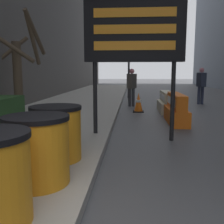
% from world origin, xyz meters
% --- Properties ---
extents(bare_tree, '(1.70, 1.80, 3.51)m').
position_xyz_m(bare_tree, '(-3.49, 7.45, 1.88)').
color(bare_tree, '#4C3D2D').
rests_on(bare_tree, sidewalk_left).
extents(barrel_drum_middle, '(0.86, 0.86, 0.91)m').
position_xyz_m(barrel_drum_middle, '(-0.69, 1.44, 0.60)').
color(barrel_drum_middle, orange).
rests_on(barrel_drum_middle, sidewalk_left).
extents(barrel_drum_back, '(0.86, 0.86, 0.91)m').
position_xyz_m(barrel_drum_back, '(-0.72, 2.41, 0.60)').
color(barrel_drum_back, orange).
rests_on(barrel_drum_back, sidewalk_left).
extents(message_board, '(2.39, 0.36, 3.36)m').
position_xyz_m(message_board, '(0.57, 4.35, 2.55)').
color(message_board, black).
rests_on(message_board, ground_plane).
extents(jersey_barrier_orange_far, '(0.54, 1.96, 0.93)m').
position_xyz_m(jersey_barrier_orange_far, '(1.95, 6.59, 0.41)').
color(jersey_barrier_orange_far, orange).
rests_on(jersey_barrier_orange_far, ground_plane).
extents(jersey_barrier_cream, '(0.61, 1.96, 0.83)m').
position_xyz_m(jersey_barrier_cream, '(1.95, 8.96, 0.36)').
color(jersey_barrier_cream, beige).
rests_on(jersey_barrier_cream, ground_plane).
extents(traffic_cone_near, '(0.44, 0.44, 0.78)m').
position_xyz_m(traffic_cone_near, '(0.80, 8.81, 0.38)').
color(traffic_cone_near, black).
rests_on(traffic_cone_near, ground_plane).
extents(traffic_light_near_curb, '(0.28, 0.44, 3.49)m').
position_xyz_m(traffic_light_near_curb, '(0.31, 14.41, 2.54)').
color(traffic_light_near_curb, '#2D2D30').
rests_on(traffic_light_near_curb, ground_plane).
extents(pedestrian_worker, '(0.47, 0.54, 1.76)m').
position_xyz_m(pedestrian_worker, '(0.51, 10.53, 1.04)').
color(pedestrian_worker, '#333338').
rests_on(pedestrian_worker, ground_plane).
extents(pedestrian_passerby, '(0.40, 0.54, 1.82)m').
position_xyz_m(pedestrian_passerby, '(3.98, 11.67, 1.08)').
color(pedestrian_passerby, '#23283D').
rests_on(pedestrian_passerby, ground_plane).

